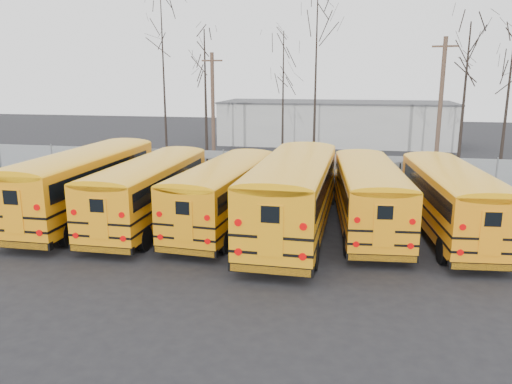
% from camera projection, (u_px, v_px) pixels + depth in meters
% --- Properties ---
extents(ground, '(120.00, 120.00, 0.00)m').
position_uv_depth(ground, '(243.00, 249.00, 19.39)').
color(ground, black).
rests_on(ground, ground).
extents(fence, '(40.00, 0.04, 2.00)m').
position_uv_depth(fence, '(287.00, 169.00, 30.61)').
color(fence, gray).
rests_on(fence, ground).
extents(distant_building, '(22.00, 8.00, 4.00)m').
position_uv_depth(distant_building, '(335.00, 123.00, 49.08)').
color(distant_building, '#ABAAA6').
rests_on(distant_building, ground).
extents(bus_a, '(2.88, 11.89, 3.31)m').
position_uv_depth(bus_a, '(86.00, 178.00, 23.13)').
color(bus_a, black).
rests_on(bus_a, ground).
extents(bus_b, '(2.54, 10.84, 3.03)m').
position_uv_depth(bus_b, '(151.00, 186.00, 22.34)').
color(bus_b, black).
rests_on(bus_b, ground).
extents(bus_c, '(3.13, 10.73, 2.97)m').
position_uv_depth(bus_c, '(226.00, 188.00, 22.00)').
color(bus_c, black).
rests_on(bus_c, ground).
extents(bus_d, '(2.94, 12.21, 3.40)m').
position_uv_depth(bus_d, '(294.00, 189.00, 20.81)').
color(bus_d, black).
rests_on(bus_d, ground).
extents(bus_e, '(3.49, 10.89, 3.00)m').
position_uv_depth(bus_e, '(368.00, 190.00, 21.53)').
color(bus_e, black).
rests_on(bus_e, ground).
extents(bus_f, '(3.54, 10.90, 3.00)m').
position_uv_depth(bus_f, '(451.00, 195.00, 20.74)').
color(bus_f, black).
rests_on(bus_f, ground).
extents(utility_pole_left, '(1.44, 0.25, 8.11)m').
position_uv_depth(utility_pole_left, '(213.00, 112.00, 34.31)').
color(utility_pole_left, '#4C372B').
rests_on(utility_pole_left, ground).
extents(utility_pole_right, '(1.59, 0.39, 8.98)m').
position_uv_depth(utility_pole_right, '(440.00, 107.00, 32.08)').
color(utility_pole_right, brown).
rests_on(utility_pole_right, ground).
extents(tree_0, '(0.26, 0.26, 11.63)m').
position_uv_depth(tree_0, '(164.00, 87.00, 35.07)').
color(tree_0, black).
rests_on(tree_0, ground).
extents(tree_1, '(0.26, 0.26, 9.83)m').
position_uv_depth(tree_1, '(206.00, 99.00, 36.71)').
color(tree_1, black).
rests_on(tree_1, ground).
extents(tree_2, '(0.26, 0.26, 9.53)m').
position_uv_depth(tree_2, '(283.00, 102.00, 34.59)').
color(tree_2, black).
rests_on(tree_2, ground).
extents(tree_3, '(0.26, 0.26, 11.87)m').
position_uv_depth(tree_3, '(315.00, 86.00, 33.07)').
color(tree_3, black).
rests_on(tree_3, ground).
extents(tree_4, '(0.26, 0.26, 9.72)m').
position_uv_depth(tree_4, '(463.00, 104.00, 30.69)').
color(tree_4, black).
rests_on(tree_4, ground).
extents(tree_5, '(0.26, 0.26, 9.71)m').
position_uv_depth(tree_5, '(507.00, 105.00, 30.25)').
color(tree_5, black).
rests_on(tree_5, ground).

